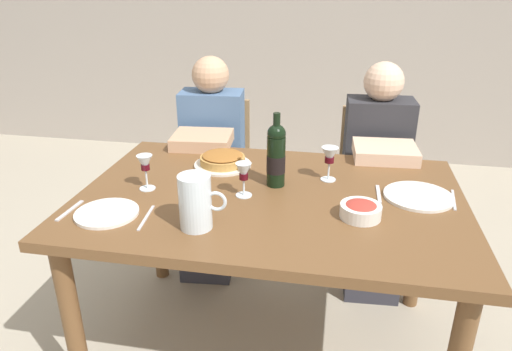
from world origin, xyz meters
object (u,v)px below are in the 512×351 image
wine_bottle (276,155)px  chair_left (218,164)px  dinner_plate_left_setting (107,213)px  diner_right (377,172)px  wine_glass_right_diner (244,173)px  dinner_plate_right_setting (418,196)px  water_pitcher (196,205)px  chair_right (371,175)px  salad_bowl (361,210)px  baked_tart (223,160)px  diner_left (210,160)px  wine_glass_centre (330,157)px  dining_table (270,215)px  wine_glass_left_diner (145,165)px

wine_bottle → chair_left: 1.01m
dinner_plate_left_setting → diner_right: (1.01, 0.93, -0.15)m
diner_right → wine_glass_right_diner: bearing=47.5°
wine_bottle → dinner_plate_right_setting: wine_bottle is taller
water_pitcher → chair_right: size_ratio=0.22×
wine_bottle → salad_bowl: 0.42m
wine_bottle → baked_tart: bearing=148.9°
diner_left → chair_right: bearing=-170.6°
dinner_plate_left_setting → diner_right: 1.38m
baked_tart → diner_right: (0.71, 0.40, -0.17)m
wine_glass_centre → dinner_plate_left_setting: bearing=-149.3°
dining_table → chair_left: (-0.46, 0.90, -0.17)m
baked_tart → wine_glass_left_diner: size_ratio=1.78×
diner_right → wine_glass_centre: bearing=59.6°
chair_right → dinner_plate_right_setting: bearing=95.3°
salad_bowl → diner_right: 0.81m
dinner_plate_right_setting → salad_bowl: bearing=-137.7°
dining_table → chair_right: bearing=63.5°
wine_bottle → chair_right: wine_bottle is taller
wine_glass_centre → chair_right: wine_glass_centre is taller
dining_table → dinner_plate_left_setting: (-0.55, -0.27, 0.10)m
wine_glass_left_diner → wine_bottle: bearing=14.9°
chair_left → chair_right: 0.90m
baked_tart → wine_glass_centre: bearing=-8.3°
wine_glass_right_diner → chair_left: (-0.36, 0.93, -0.36)m
baked_tart → wine_glass_right_diner: size_ratio=1.88×
wine_glass_centre → chair_right: bearing=72.1°
diner_left → wine_glass_left_diner: bearing=80.3°
water_pitcher → baked_tart: bearing=95.2°
wine_glass_left_diner → dining_table: bearing=4.5°
dining_table → chair_right: size_ratio=1.72×
wine_glass_centre → chair_right: 0.83m
salad_bowl → diner_left: size_ratio=0.13×
wine_glass_right_diner → diner_right: (0.56, 0.69, -0.24)m
salad_bowl → wine_glass_right_diner: (-0.44, 0.10, 0.06)m
wine_glass_right_diner → chair_left: 1.06m
wine_bottle → wine_glass_right_diner: (-0.11, -0.12, -0.04)m
wine_bottle → baked_tart: (-0.26, 0.16, -0.10)m
wine_glass_centre → chair_left: (-0.67, 0.71, -0.37)m
wine_glass_right_diner → chair_right: wine_glass_right_diner is taller
wine_glass_left_diner → chair_left: (0.04, 0.94, -0.37)m
diner_right → water_pitcher: bearing=51.8°
dinner_plate_left_setting → chair_left: (0.10, 1.17, -0.27)m
wine_glass_left_diner → diner_left: size_ratio=0.12×
wine_glass_centre → dinner_plate_left_setting: wine_glass_centre is taller
chair_right → wine_glass_left_diner: bearing=41.3°
water_pitcher → diner_left: bearing=103.6°
diner_left → wine_glass_right_diner: bearing=111.0°
wine_bottle → wine_glass_left_diner: 0.52m
water_pitcher → chair_left: size_ratio=0.22×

